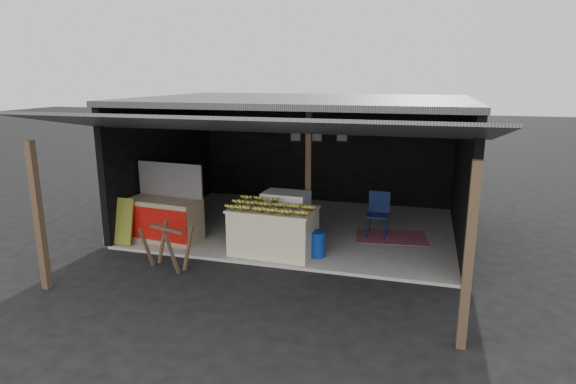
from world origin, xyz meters
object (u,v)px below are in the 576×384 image
(sawhorse, at_px, (167,243))
(water_barrel, at_px, (317,245))
(banana_table, at_px, (273,231))
(plastic_chair, at_px, (378,210))
(neighbor_stall, at_px, (164,218))
(white_crate, at_px, (286,216))

(sawhorse, bearing_deg, water_barrel, 43.07)
(water_barrel, bearing_deg, banana_table, -177.42)
(plastic_chair, bearing_deg, banana_table, -136.01)
(neighbor_stall, distance_m, sawhorse, 1.56)
(sawhorse, bearing_deg, banana_table, 52.87)
(sawhorse, xyz_separation_m, water_barrel, (2.54, 1.24, -0.21))
(banana_table, bearing_deg, neighbor_stall, 179.88)
(banana_table, height_order, white_crate, white_crate)
(white_crate, bearing_deg, sawhorse, -126.36)
(water_barrel, xyz_separation_m, plastic_chair, (1.00, 1.62, 0.34))
(water_barrel, height_order, plastic_chair, plastic_chair)
(neighbor_stall, xyz_separation_m, plastic_chair, (4.36, 1.54, 0.09))
(neighbor_stall, distance_m, plastic_chair, 4.63)
(white_crate, distance_m, neighbor_stall, 2.60)
(banana_table, height_order, water_barrel, banana_table)
(banana_table, bearing_deg, sawhorse, -141.51)
(white_crate, distance_m, sawhorse, 2.64)
(sawhorse, distance_m, plastic_chair, 4.55)
(white_crate, distance_m, water_barrel, 1.21)
(white_crate, distance_m, plastic_chair, 2.04)
(banana_table, xyz_separation_m, plastic_chair, (1.88, 1.66, 0.12))
(neighbor_stall, relative_size, water_barrel, 3.44)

